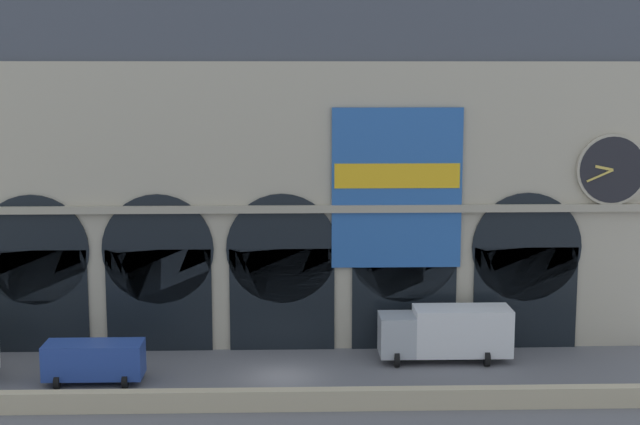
{
  "coord_description": "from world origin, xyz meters",
  "views": [
    {
      "loc": [
        0.63,
        -48.13,
        16.39
      ],
      "look_at": [
        2.25,
        5.0,
        8.26
      ],
      "focal_mm": 51.56,
      "sensor_mm": 36.0,
      "label": 1
    }
  ],
  "objects": [
    {
      "name": "quay_parapet_wall",
      "position": [
        0.0,
        -5.02,
        0.52
      ],
      "size": [
        90.0,
        0.7,
        1.03
      ],
      "primitive_type": "cube",
      "color": "#BCAD8C",
      "rests_on": "ground"
    },
    {
      "name": "station_building",
      "position": [
        0.03,
        7.67,
        10.61
      ],
      "size": [
        45.01,
        5.74,
        21.84
      ],
      "color": "#B2A891",
      "rests_on": "ground"
    },
    {
      "name": "van_midwest",
      "position": [
        -9.96,
        -0.72,
        1.25
      ],
      "size": [
        5.2,
        2.48,
        2.2
      ],
      "color": "#28479E",
      "rests_on": "ground"
    },
    {
      "name": "ground_plane",
      "position": [
        0.0,
        0.0,
        0.0
      ],
      "size": [
        200.0,
        200.0,
        0.0
      ],
      "primitive_type": "plane",
      "color": "slate"
    },
    {
      "name": "box_truck_mideast",
      "position": [
        9.42,
        2.46,
        1.7
      ],
      "size": [
        7.5,
        2.91,
        3.12
      ],
      "color": "#ADB2B7",
      "rests_on": "ground"
    }
  ]
}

